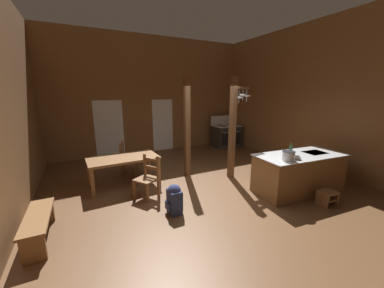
{
  "coord_description": "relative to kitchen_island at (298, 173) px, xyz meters",
  "views": [
    {
      "loc": [
        -2.63,
        -4.16,
        2.36
      ],
      "look_at": [
        -0.16,
        0.68,
        1.07
      ],
      "focal_mm": 20.78,
      "sensor_mm": 36.0,
      "label": 1
    }
  ],
  "objects": [
    {
      "name": "dining_table",
      "position": [
        -3.67,
        2.26,
        0.19
      ],
      "size": [
        1.74,
        0.98,
        0.74
      ],
      "color": "brown",
      "rests_on": "ground_plane"
    },
    {
      "name": "stove_range",
      "position": [
        1.08,
        4.47,
        0.03
      ],
      "size": [
        1.17,
        0.86,
        1.32
      ],
      "color": "#2B2B2B",
      "rests_on": "ground_plane"
    },
    {
      "name": "bottle_tall_on_counter",
      "position": [
        -0.33,
        0.02,
        0.58
      ],
      "size": [
        0.07,
        0.07,
        0.3
      ],
      "color": "#2D5638",
      "rests_on": "kitchen_island"
    },
    {
      "name": "stockpot_on_counter",
      "position": [
        -0.66,
        -0.2,
        0.56
      ],
      "size": [
        0.33,
        0.27,
        0.21
      ],
      "color": "silver",
      "rests_on": "kitchen_island"
    },
    {
      "name": "mixing_bowl_on_counter",
      "position": [
        -0.42,
        -0.21,
        0.49
      ],
      "size": [
        0.19,
        0.19,
        0.07
      ],
      "color": "#B2A893",
      "rests_on": "kitchen_island"
    },
    {
      "name": "wall_right",
      "position": [
        1.89,
        0.84,
        1.74
      ],
      "size": [
        0.14,
        9.52,
        4.4
      ],
      "primitive_type": "cube",
      "color": "brown",
      "rests_on": "ground_plane"
    },
    {
      "name": "ground_plane",
      "position": [
        -1.93,
        0.84,
        -0.51
      ],
      "size": [
        8.3,
        9.52,
        0.1
      ],
      "primitive_type": "cube",
      "color": "brown"
    },
    {
      "name": "support_post_with_pot_rack",
      "position": [
        -0.86,
        1.48,
        1.03
      ],
      "size": [
        0.68,
        0.26,
        2.75
      ],
      "color": "brown",
      "rests_on": "ground_plane"
    },
    {
      "name": "ladderback_chair_by_post",
      "position": [
        -3.31,
        1.35,
        -0.01
      ],
      "size": [
        0.61,
        0.61,
        0.95
      ],
      "color": "brown",
      "rests_on": "ground_plane"
    },
    {
      "name": "ladderback_chair_near_window",
      "position": [
        -3.43,
        3.08,
        -0.01
      ],
      "size": [
        0.56,
        0.56,
        0.95
      ],
      "color": "brown",
      "rests_on": "ground_plane"
    },
    {
      "name": "glazed_panel_back_right",
      "position": [
        -1.56,
        5.2,
        0.57
      ],
      "size": [
        0.84,
        0.01,
        2.05
      ],
      "primitive_type": "cube",
      "color": "white",
      "rests_on": "ground_plane"
    },
    {
      "name": "wall_back",
      "position": [
        -1.93,
        5.27,
        1.74
      ],
      "size": [
        8.3,
        0.14,
        4.4
      ],
      "primitive_type": "cube",
      "color": "brown",
      "rests_on": "ground_plane"
    },
    {
      "name": "support_post_center",
      "position": [
        -1.95,
        2.1,
        0.92
      ],
      "size": [
        0.14,
        0.14,
        2.75
      ],
      "color": "brown",
      "rests_on": "ground_plane"
    },
    {
      "name": "bench_along_left_wall",
      "position": [
        -5.32,
        0.62,
        -0.16
      ],
      "size": [
        0.37,
        1.22,
        0.44
      ],
      "color": "brown",
      "rests_on": "ground_plane"
    },
    {
      "name": "backpack",
      "position": [
        -3.06,
        0.41,
        -0.14
      ],
      "size": [
        0.31,
        0.32,
        0.6
      ],
      "color": "navy",
      "rests_on": "ground_plane"
    },
    {
      "name": "step_stool",
      "position": [
        -0.02,
        -0.76,
        -0.28
      ],
      "size": [
        0.37,
        0.3,
        0.3
      ],
      "color": "brown",
      "rests_on": "ground_plane"
    },
    {
      "name": "kitchen_island",
      "position": [
        0.0,
        0.0,
        0.0
      ],
      "size": [
        2.23,
        1.13,
        0.92
      ],
      "color": "brown",
      "rests_on": "ground_plane"
    },
    {
      "name": "glazed_door_back_left",
      "position": [
        -3.62,
        5.2,
        0.57
      ],
      "size": [
        1.0,
        0.01,
        2.05
      ],
      "primitive_type": "cube",
      "color": "white",
      "rests_on": "ground_plane"
    }
  ]
}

